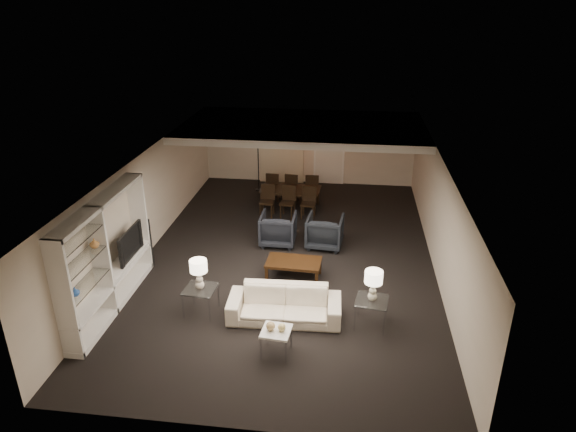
% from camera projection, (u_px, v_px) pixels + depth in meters
% --- Properties ---
extents(floor, '(11.00, 11.00, 0.00)m').
position_uv_depth(floor, '(288.00, 257.00, 12.67)').
color(floor, black).
rests_on(floor, ground).
extents(ceiling, '(7.00, 11.00, 0.02)m').
position_uv_depth(ceiling, '(288.00, 160.00, 11.67)').
color(ceiling, silver).
rests_on(ceiling, ground).
extents(wall_back, '(7.00, 0.02, 2.50)m').
position_uv_depth(wall_back, '(309.00, 147.00, 17.17)').
color(wall_back, '#C1B29B').
rests_on(wall_back, ground).
extents(wall_front, '(7.00, 0.02, 2.50)m').
position_uv_depth(wall_front, '(239.00, 362.00, 7.17)').
color(wall_front, '#C1B29B').
rests_on(wall_front, ground).
extents(wall_left, '(0.02, 11.00, 2.50)m').
position_uv_depth(wall_left, '(147.00, 203.00, 12.57)').
color(wall_left, '#C1B29B').
rests_on(wall_left, ground).
extents(wall_right, '(0.02, 11.00, 2.50)m').
position_uv_depth(wall_right, '(439.00, 218.00, 11.77)').
color(wall_right, '#C1B29B').
rests_on(wall_right, ground).
extents(ceiling_soffit, '(7.00, 4.00, 0.20)m').
position_uv_depth(ceiling_soffit, '(303.00, 127.00, 14.89)').
color(ceiling_soffit, silver).
rests_on(ceiling_soffit, ceiling).
extents(curtains, '(1.50, 0.12, 2.40)m').
position_uv_depth(curtains, '(282.00, 148.00, 17.22)').
color(curtains, beige).
rests_on(curtains, wall_back).
extents(door, '(0.90, 0.05, 2.10)m').
position_uv_depth(door, '(329.00, 153.00, 17.14)').
color(door, silver).
rests_on(door, wall_back).
extents(painting, '(0.95, 0.04, 0.65)m').
position_uv_depth(painting, '(372.00, 140.00, 16.77)').
color(painting, '#142D38').
rests_on(painting, wall_back).
extents(media_unit, '(0.38, 3.40, 2.35)m').
position_uv_depth(media_unit, '(107.00, 256.00, 10.21)').
color(media_unit, white).
rests_on(media_unit, wall_left).
extents(pendant_light, '(0.52, 0.52, 0.24)m').
position_uv_depth(pendant_light, '(313.00, 144.00, 15.05)').
color(pendant_light, '#D8591E').
rests_on(pendant_light, ceiling_soffit).
extents(sofa, '(2.26, 0.96, 0.65)m').
position_uv_depth(sofa, '(284.00, 305.00, 10.15)').
color(sofa, beige).
rests_on(sofa, floor).
extents(coffee_table, '(1.26, 0.77, 0.44)m').
position_uv_depth(coffee_table, '(294.00, 270.00, 11.64)').
color(coffee_table, black).
rests_on(coffee_table, floor).
extents(armchair_left, '(0.89, 0.91, 0.83)m').
position_uv_depth(armchair_left, '(278.00, 229.00, 13.18)').
color(armchair_left, black).
rests_on(armchair_left, floor).
extents(armchair_right, '(0.96, 0.98, 0.83)m').
position_uv_depth(armchair_right, '(325.00, 231.00, 13.04)').
color(armchair_right, black).
rests_on(armchair_right, floor).
extents(side_table_left, '(0.66, 0.66, 0.57)m').
position_uv_depth(side_table_left, '(201.00, 300.00, 10.36)').
color(side_table_left, white).
rests_on(side_table_left, floor).
extents(side_table_right, '(0.69, 0.69, 0.57)m').
position_uv_depth(side_table_right, '(371.00, 312.00, 9.97)').
color(side_table_right, silver).
rests_on(side_table_right, floor).
extents(table_lamp_left, '(0.37, 0.37, 0.63)m').
position_uv_depth(table_lamp_left, '(199.00, 275.00, 10.12)').
color(table_lamp_left, beige).
rests_on(table_lamp_left, side_table_left).
extents(table_lamp_right, '(0.37, 0.37, 0.63)m').
position_uv_depth(table_lamp_right, '(373.00, 286.00, 9.73)').
color(table_lamp_right, beige).
rests_on(table_lamp_right, side_table_right).
extents(marble_table, '(0.55, 0.55, 0.51)m').
position_uv_depth(marble_table, '(276.00, 342.00, 9.17)').
color(marble_table, white).
rests_on(marble_table, floor).
extents(gold_gourd_a, '(0.16, 0.16, 0.16)m').
position_uv_depth(gold_gourd_a, '(271.00, 326.00, 9.05)').
color(gold_gourd_a, tan).
rests_on(gold_gourd_a, marble_table).
extents(gold_gourd_b, '(0.14, 0.14, 0.14)m').
position_uv_depth(gold_gourd_b, '(282.00, 327.00, 9.03)').
color(gold_gourd_b, '#EFD67E').
rests_on(gold_gourd_b, marble_table).
extents(television, '(1.12, 0.15, 0.64)m').
position_uv_depth(television, '(126.00, 243.00, 10.98)').
color(television, black).
rests_on(television, media_unit).
extents(vase_blue, '(0.16, 0.16, 0.17)m').
position_uv_depth(vase_blue, '(75.00, 292.00, 9.06)').
color(vase_blue, blue).
rests_on(vase_blue, media_unit).
extents(vase_amber, '(0.18, 0.18, 0.19)m').
position_uv_depth(vase_amber, '(94.00, 243.00, 9.67)').
color(vase_amber, '#D28C46').
rests_on(vase_amber, media_unit).
extents(floor_speaker, '(0.14, 0.14, 1.20)m').
position_uv_depth(floor_speaker, '(148.00, 243.00, 12.02)').
color(floor_speaker, black).
rests_on(floor_speaker, floor).
extents(dining_table, '(1.81, 1.08, 0.62)m').
position_uv_depth(dining_table, '(290.00, 199.00, 15.39)').
color(dining_table, black).
rests_on(dining_table, floor).
extents(chair_nl, '(0.44, 0.44, 0.91)m').
position_uv_depth(chair_nl, '(267.00, 201.00, 14.81)').
color(chair_nl, black).
rests_on(chair_nl, floor).
extents(chair_nm, '(0.47, 0.47, 0.91)m').
position_uv_depth(chair_nm, '(287.00, 202.00, 14.74)').
color(chair_nm, black).
rests_on(chair_nm, floor).
extents(chair_nr, '(0.46, 0.46, 0.91)m').
position_uv_depth(chair_nr, '(308.00, 203.00, 14.67)').
color(chair_nr, black).
rests_on(chair_nr, floor).
extents(chair_fl, '(0.45, 0.45, 0.91)m').
position_uv_depth(chair_fl, '(274.00, 186.00, 15.99)').
color(chair_fl, black).
rests_on(chair_fl, floor).
extents(chair_fm, '(0.48, 0.48, 0.91)m').
position_uv_depth(chair_fm, '(293.00, 187.00, 15.92)').
color(chair_fm, black).
rests_on(chair_fm, floor).
extents(chair_fr, '(0.45, 0.45, 0.91)m').
position_uv_depth(chair_fr, '(312.00, 187.00, 15.85)').
color(chair_fr, black).
rests_on(chair_fr, floor).
extents(floor_lamp, '(0.31, 0.31, 1.71)m').
position_uv_depth(floor_lamp, '(258.00, 165.00, 16.62)').
color(floor_lamp, black).
rests_on(floor_lamp, floor).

